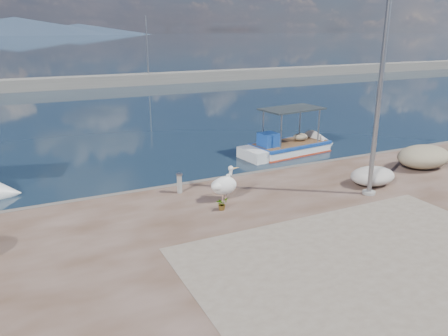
% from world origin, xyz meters
% --- Properties ---
extents(ground, '(1400.00, 1400.00, 0.00)m').
position_xyz_m(ground, '(0.00, 0.00, 0.00)').
color(ground, '#162635').
rests_on(ground, ground).
extents(quay_patch, '(9.00, 7.00, 0.01)m').
position_xyz_m(quay_patch, '(1.00, -3.00, 0.50)').
color(quay_patch, gray).
rests_on(quay_patch, quay).
extents(breakwater, '(120.00, 2.20, 7.50)m').
position_xyz_m(breakwater, '(-0.00, 40.00, 0.60)').
color(breakwater, gray).
rests_on(breakwater, ground).
extents(mountains, '(370.00, 280.00, 22.00)m').
position_xyz_m(mountains, '(4.39, 650.00, 9.51)').
color(mountains, '#28384C').
rests_on(mountains, ground).
extents(boat_right, '(5.72, 2.47, 2.67)m').
position_xyz_m(boat_right, '(5.87, 8.32, 0.21)').
color(boat_right, white).
rests_on(boat_right, ground).
extents(pelican, '(1.20, 0.79, 1.15)m').
position_xyz_m(pelican, '(-0.44, 2.85, 1.04)').
color(pelican, tan).
rests_on(pelican, quay).
extents(lamp_post, '(0.44, 0.96, 7.00)m').
position_xyz_m(lamp_post, '(4.35, 1.19, 3.80)').
color(lamp_post, gray).
rests_on(lamp_post, quay).
extents(bollard_near, '(0.23, 0.23, 0.71)m').
position_xyz_m(bollard_near, '(-1.55, 4.17, 0.88)').
color(bollard_near, gray).
rests_on(bollard_near, quay).
extents(potted_plant, '(0.47, 0.44, 0.41)m').
position_xyz_m(potted_plant, '(-0.88, 2.14, 0.71)').
color(potted_plant, '#33722D').
rests_on(potted_plant, quay).
extents(net_pile_c, '(2.39, 1.71, 0.94)m').
position_xyz_m(net_pile_c, '(8.56, 2.52, 0.97)').
color(net_pile_c, tan).
rests_on(net_pile_c, quay).
extents(net_pile_d, '(1.75, 1.31, 0.66)m').
position_xyz_m(net_pile_d, '(5.15, 1.86, 0.83)').
color(net_pile_d, beige).
rests_on(net_pile_d, quay).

